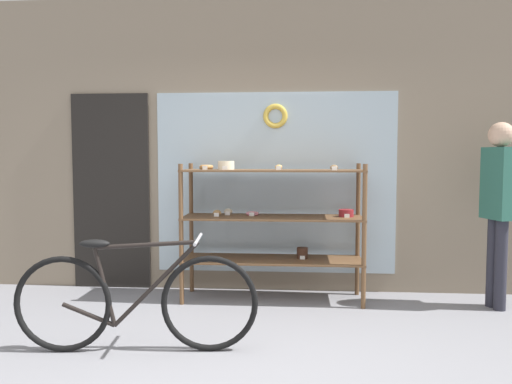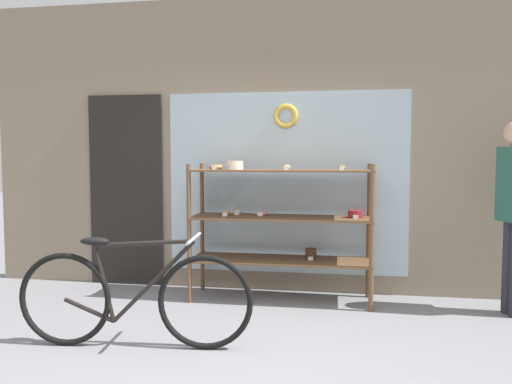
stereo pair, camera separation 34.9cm
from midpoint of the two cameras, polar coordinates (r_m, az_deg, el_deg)
The scene contains 5 objects.
ground_plane at distance 3.41m, azimuth -6.08°, elevation -20.73°, with size 30.00×30.00×0.00m, color gray.
storefront_facade at distance 5.32m, azimuth -2.24°, elevation 5.02°, with size 6.22×0.13×3.10m.
display_case at distance 4.94m, azimuth -0.21°, elevation -2.82°, with size 1.78×0.52×1.38m.
bicycle at distance 3.86m, azimuth -16.22°, elevation -11.87°, with size 1.77×0.46×0.84m.
pedestrian at distance 5.07m, azimuth 24.28°, elevation -0.69°, with size 0.26×0.36×1.74m.
Camera 1 is at (0.40, -3.06, 1.43)m, focal length 35.00 mm.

